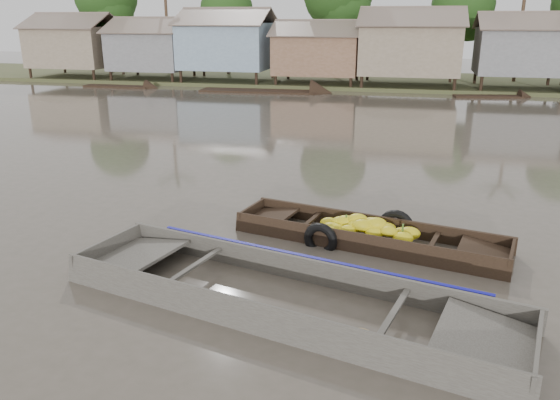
# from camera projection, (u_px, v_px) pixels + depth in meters

# --- Properties ---
(ground) EXTENTS (120.00, 120.00, 0.00)m
(ground) POSITION_uv_depth(u_px,v_px,m) (258.00, 260.00, 11.13)
(ground) COLOR #4D463B
(ground) RESTS_ON ground
(riverbank) EXTENTS (120.00, 12.47, 10.22)m
(riverbank) POSITION_uv_depth(u_px,v_px,m) (418.00, 41.00, 38.87)
(riverbank) COLOR #384723
(riverbank) RESTS_ON ground
(banana_boat) EXTENTS (6.12, 2.70, 0.86)m
(banana_boat) POSITION_uv_depth(u_px,v_px,m) (365.00, 234.00, 11.98)
(banana_boat) COLOR black
(banana_boat) RESTS_ON ground
(viewer_boat) EXTENTS (8.32, 3.96, 0.65)m
(viewer_boat) POSITION_uv_depth(u_px,v_px,m) (285.00, 302.00, 9.37)
(viewer_boat) COLOR #3F3B36
(viewer_boat) RESTS_ON ground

